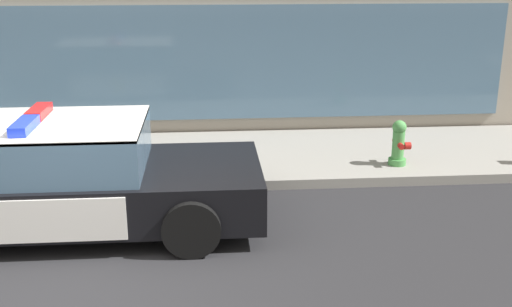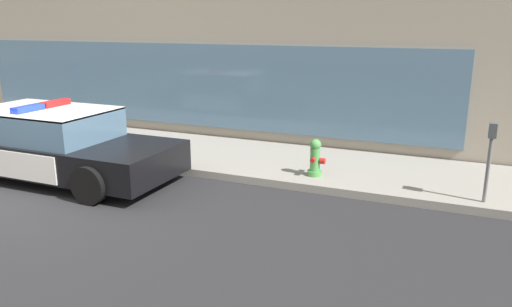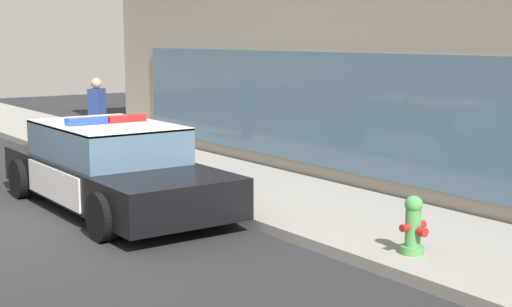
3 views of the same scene
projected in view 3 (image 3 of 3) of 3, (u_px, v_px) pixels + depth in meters
name	position (u px, v px, depth m)	size (l,w,h in m)	color
ground	(60.00, 225.00, 10.96)	(48.00, 48.00, 0.00)	#262628
sidewalk	(256.00, 191.00, 13.00)	(48.00, 2.81, 0.15)	gray
police_cruiser	(112.00, 167.00, 11.94)	(5.16, 2.16, 1.49)	black
fire_hydrant	(413.00, 226.00, 8.91)	(0.34, 0.39, 0.73)	#4C994C
pedestrian_on_sidewalk	(97.00, 115.00, 16.71)	(0.45, 0.47, 1.71)	#23232D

